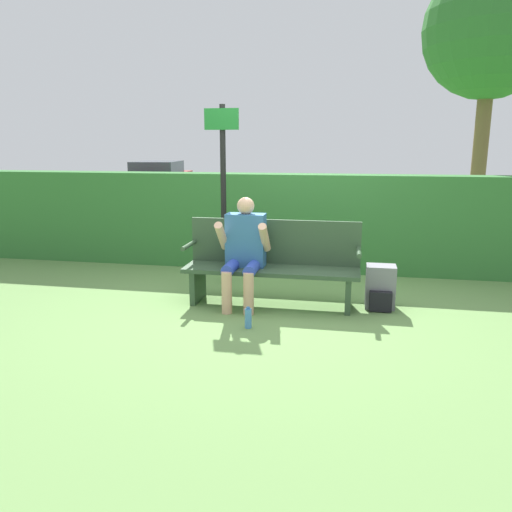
{
  "coord_description": "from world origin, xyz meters",
  "views": [
    {
      "loc": [
        0.84,
        -5.26,
        1.75
      ],
      "look_at": [
        -0.15,
        -0.1,
        0.57
      ],
      "focal_mm": 35.0,
      "sensor_mm": 36.0,
      "label": 1
    }
  ],
  "objects_px": {
    "park_bench": "(272,263)",
    "water_bottle": "(248,318)",
    "person_seated": "(244,247)",
    "backpack": "(380,288)",
    "tree": "(492,32)",
    "parked_car": "(158,179)",
    "signpost": "(223,183)"
  },
  "relations": [
    {
      "from": "backpack",
      "to": "person_seated",
      "type": "bearing_deg",
      "value": -173.8
    },
    {
      "from": "backpack",
      "to": "signpost",
      "type": "relative_size",
      "value": 0.21
    },
    {
      "from": "backpack",
      "to": "water_bottle",
      "type": "distance_m",
      "value": 1.57
    },
    {
      "from": "person_seated",
      "to": "backpack",
      "type": "xyz_separation_m",
      "value": [
        1.48,
        0.16,
        -0.43
      ]
    },
    {
      "from": "parked_car",
      "to": "tree",
      "type": "distance_m",
      "value": 11.71
    },
    {
      "from": "park_bench",
      "to": "parked_car",
      "type": "xyz_separation_m",
      "value": [
        -5.88,
        11.34,
        0.13
      ]
    },
    {
      "from": "person_seated",
      "to": "signpost",
      "type": "xyz_separation_m",
      "value": [
        -0.44,
        0.81,
        0.64
      ]
    },
    {
      "from": "person_seated",
      "to": "parked_car",
      "type": "distance_m",
      "value": 12.75
    },
    {
      "from": "backpack",
      "to": "signpost",
      "type": "bearing_deg",
      "value": 161.33
    },
    {
      "from": "park_bench",
      "to": "backpack",
      "type": "xyz_separation_m",
      "value": [
        1.19,
        0.04,
        -0.23
      ]
    },
    {
      "from": "person_seated",
      "to": "signpost",
      "type": "relative_size",
      "value": 0.53
    },
    {
      "from": "signpost",
      "to": "person_seated",
      "type": "bearing_deg",
      "value": -61.59
    },
    {
      "from": "park_bench",
      "to": "water_bottle",
      "type": "distance_m",
      "value": 0.92
    },
    {
      "from": "tree",
      "to": "backpack",
      "type": "bearing_deg",
      "value": -113.27
    },
    {
      "from": "water_bottle",
      "to": "person_seated",
      "type": "bearing_deg",
      "value": 105.05
    },
    {
      "from": "park_bench",
      "to": "person_seated",
      "type": "bearing_deg",
      "value": -157.48
    },
    {
      "from": "person_seated",
      "to": "water_bottle",
      "type": "bearing_deg",
      "value": -74.95
    },
    {
      "from": "park_bench",
      "to": "parked_car",
      "type": "distance_m",
      "value": 12.77
    },
    {
      "from": "park_bench",
      "to": "signpost",
      "type": "relative_size",
      "value": 0.87
    },
    {
      "from": "water_bottle",
      "to": "tree",
      "type": "bearing_deg",
      "value": 58.95
    },
    {
      "from": "person_seated",
      "to": "tree",
      "type": "bearing_deg",
      "value": 53.52
    },
    {
      "from": "backpack",
      "to": "parked_car",
      "type": "bearing_deg",
      "value": 122.01
    },
    {
      "from": "parked_car",
      "to": "signpost",
      "type": "bearing_deg",
      "value": -161.31
    },
    {
      "from": "backpack",
      "to": "tree",
      "type": "bearing_deg",
      "value": 66.73
    },
    {
      "from": "person_seated",
      "to": "tree",
      "type": "height_order",
      "value": "tree"
    },
    {
      "from": "person_seated",
      "to": "tree",
      "type": "distance_m",
      "value": 6.42
    },
    {
      "from": "water_bottle",
      "to": "tree",
      "type": "relative_size",
      "value": 0.04
    },
    {
      "from": "backpack",
      "to": "parked_car",
      "type": "distance_m",
      "value": 13.33
    },
    {
      "from": "backpack",
      "to": "water_bottle",
      "type": "height_order",
      "value": "backpack"
    },
    {
      "from": "backpack",
      "to": "water_bottle",
      "type": "bearing_deg",
      "value": -145.6
    },
    {
      "from": "person_seated",
      "to": "backpack",
      "type": "bearing_deg",
      "value": 6.2
    },
    {
      "from": "tree",
      "to": "signpost",
      "type": "bearing_deg",
      "value": -135.44
    }
  ]
}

